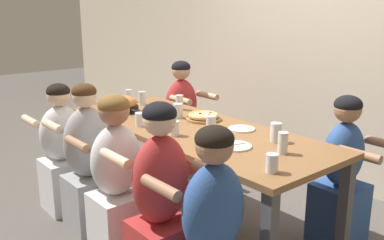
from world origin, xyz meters
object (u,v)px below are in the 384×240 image
at_px(drinking_glass_e, 179,103).
at_px(drinking_glass_f, 140,120).
at_px(drinking_glass_g, 142,99).
at_px(diner_near_left, 63,153).
at_px(diner_near_midleft, 89,166).
at_px(diner_near_center, 117,182).
at_px(drinking_glass_d, 272,164).
at_px(empty_plate_b, 242,129).
at_px(drinking_glass_a, 283,144).
at_px(diner_far_left, 182,122).
at_px(drinking_glass_b, 276,133).
at_px(diner_far_right, 342,177).
at_px(drinking_glass_h, 129,96).
at_px(pizza_board_main, 203,117).
at_px(empty_plate_a, 234,146).
at_px(diner_near_midright, 161,207).
at_px(skillet_bowl, 124,105).
at_px(drinking_glass_i, 174,129).
at_px(drinking_glass_c, 178,112).
at_px(drinking_glass_j, 211,126).

distance_m(drinking_glass_e, drinking_glass_f, 0.60).
height_order(drinking_glass_g, diner_near_left, diner_near_left).
xyz_separation_m(diner_near_midleft, diner_near_center, (0.41, 0.00, 0.01)).
distance_m(drinking_glass_d, diner_near_midleft, 1.49).
bearing_deg(drinking_glass_d, empty_plate_b, 144.93).
height_order(drinking_glass_a, diner_near_center, diner_near_center).
distance_m(diner_near_midleft, diner_far_left, 1.40).
bearing_deg(diner_near_center, drinking_glass_d, -68.41).
bearing_deg(empty_plate_b, diner_near_center, -109.16).
distance_m(drinking_glass_b, drinking_glass_f, 1.02).
bearing_deg(diner_far_right, diner_near_center, -34.18).
bearing_deg(drinking_glass_b, drinking_glass_h, -177.39).
bearing_deg(pizza_board_main, empty_plate_a, -24.91).
relative_size(drinking_glass_a, diner_near_midleft, 0.12).
distance_m(diner_near_left, diner_near_midright, 1.39).
height_order(skillet_bowl, drinking_glass_i, skillet_bowl).
height_order(drinking_glass_c, drinking_glass_d, drinking_glass_c).
bearing_deg(drinking_glass_f, empty_plate_a, 12.80).
distance_m(drinking_glass_d, drinking_glass_e, 1.57).
bearing_deg(drinking_glass_f, drinking_glass_b, 27.35).
xyz_separation_m(empty_plate_b, diner_near_center, (-0.30, -0.87, -0.28)).
bearing_deg(diner_near_midleft, diner_far_right, -44.93).
bearing_deg(drinking_glass_i, empty_plate_a, 17.79).
distance_m(drinking_glass_e, drinking_glass_i, 0.78).
bearing_deg(drinking_glass_f, drinking_glass_j, 28.21).
bearing_deg(skillet_bowl, drinking_glass_a, 6.46).
bearing_deg(diner_far_left, drinking_glass_c, 49.86).
distance_m(diner_near_midright, diner_near_center, 0.51).
distance_m(skillet_bowl, drinking_glass_f, 0.49).
bearing_deg(diner_near_midright, diner_near_center, 90.00).
bearing_deg(drinking_glass_i, diner_far_left, 139.51).
bearing_deg(skillet_bowl, drinking_glass_i, -6.84).
distance_m(empty_plate_b, diner_near_left, 1.51).
height_order(skillet_bowl, drinking_glass_c, skillet_bowl).
height_order(drinking_glass_j, diner_far_left, diner_far_left).
xyz_separation_m(drinking_glass_d, drinking_glass_h, (-2.04, 0.36, 0.01)).
relative_size(empty_plate_b, drinking_glass_h, 1.71).
bearing_deg(drinking_glass_i, drinking_glass_a, 20.97).
distance_m(drinking_glass_h, diner_near_midleft, 1.04).
relative_size(pizza_board_main, diner_near_left, 0.26).
height_order(diner_far_left, diner_near_midright, diner_near_midright).
distance_m(diner_near_midleft, diner_near_midright, 0.92).
relative_size(drinking_glass_f, diner_far_right, 0.09).
bearing_deg(empty_plate_b, drinking_glass_h, -175.01).
distance_m(pizza_board_main, diner_near_midleft, 0.96).
relative_size(drinking_glass_d, drinking_glass_i, 1.01).
height_order(drinking_glass_i, diner_near_left, diner_near_left).
xyz_separation_m(pizza_board_main, diner_near_midleft, (-0.33, -0.84, -0.31)).
height_order(drinking_glass_j, diner_near_left, diner_near_left).
xyz_separation_m(drinking_glass_a, drinking_glass_j, (-0.59, -0.05, -0.00)).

